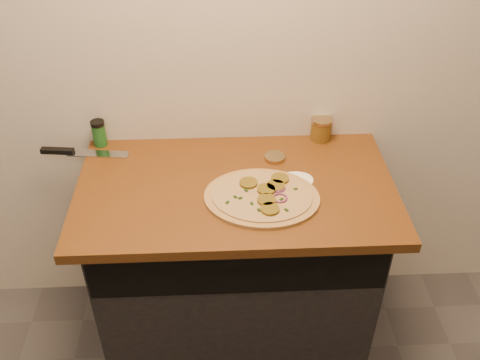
{
  "coord_description": "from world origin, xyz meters",
  "views": [
    {
      "loc": [
        -0.06,
        -0.17,
        2.13
      ],
      "look_at": [
        0.01,
        1.38,
        0.95
      ],
      "focal_mm": 40.0,
      "sensor_mm": 36.0,
      "label": 1
    }
  ],
  "objects_px": {
    "pizza": "(263,196)",
    "chefs_knife": "(77,152)",
    "salsa_jar": "(321,129)",
    "spice_shaker": "(99,133)"
  },
  "relations": [
    {
      "from": "salsa_jar",
      "to": "spice_shaker",
      "type": "xyz_separation_m",
      "value": [
        -0.92,
        -0.0,
        0.01
      ]
    },
    {
      "from": "chefs_knife",
      "to": "spice_shaker",
      "type": "relative_size",
      "value": 3.2
    },
    {
      "from": "chefs_knife",
      "to": "salsa_jar",
      "type": "height_order",
      "value": "salsa_jar"
    },
    {
      "from": "pizza",
      "to": "chefs_knife",
      "type": "xyz_separation_m",
      "value": [
        -0.73,
        0.32,
        -0.0
      ]
    },
    {
      "from": "salsa_jar",
      "to": "spice_shaker",
      "type": "relative_size",
      "value": 0.87
    },
    {
      "from": "pizza",
      "to": "chefs_knife",
      "type": "relative_size",
      "value": 1.28
    },
    {
      "from": "pizza",
      "to": "spice_shaker",
      "type": "height_order",
      "value": "spice_shaker"
    },
    {
      "from": "pizza",
      "to": "chefs_knife",
      "type": "height_order",
      "value": "pizza"
    },
    {
      "from": "chefs_knife",
      "to": "salsa_jar",
      "type": "xyz_separation_m",
      "value": [
        1.01,
        0.06,
        0.04
      ]
    },
    {
      "from": "pizza",
      "to": "spice_shaker",
      "type": "bearing_deg",
      "value": 149.08
    }
  ]
}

